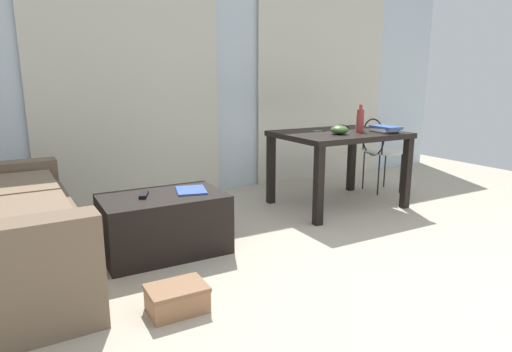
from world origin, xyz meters
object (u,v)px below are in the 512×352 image
Objects in this scene: wire_chair at (378,147)px; bottle_near at (359,122)px; coffee_table at (164,224)px; scissors at (321,131)px; tv_remote_primary at (144,195)px; book_stack at (385,129)px; craft_table at (339,142)px; tv_remote_on_table at (344,127)px; shoebox at (177,298)px; magazine at (191,190)px; bowl at (339,130)px; bottle_far at (360,120)px.

wire_chair is 0.64m from bottle_near.
coffee_table is 7.70× the size of scissors.
book_stack is at bearing 23.48° from tv_remote_primary.
craft_table is 2.05m from tv_remote_primary.
coffee_table is at bearing -141.09° from tv_remote_on_table.
magazine is at bearing 63.89° from shoebox.
wire_chair is 0.65m from book_stack.
coffee_table is at bearing -173.82° from bowl.
bottle_near is 1.14× the size of tv_remote_on_table.
shoebox is (-2.45, -0.93, -0.70)m from book_stack.
bowl is at bearing -129.22° from craft_table.
craft_table is 0.46m from book_stack.
book_stack reaches higher than coffee_table.
bowl is (-0.12, -0.15, 0.14)m from craft_table.
bottle_far reaches higher than tv_remote_on_table.
scissors is at bearing 141.00° from book_stack.
craft_table is at bearing 141.88° from bottle_far.
bottle_far reaches higher than tv_remote_primary.
bottle_near reaches higher than book_stack.
magazine is at bearing -139.58° from tv_remote_on_table.
shoebox is at bearing -103.14° from coffee_table.
magazine is at bearing -168.72° from craft_table.
bottle_far is at bearing 5.07° from bowl.
book_stack is 1.81× the size of tv_remote_primary.
bottle_near is at bearing -73.88° from tv_remote_on_table.
bottle_far is 2.21m from tv_remote_primary.
bowl is at bearing -160.52° from bottle_near.
bottle_near is at bearing -24.12° from scissors.
wire_chair is (2.63, 0.55, 0.30)m from coffee_table.
bowl is 0.56× the size of book_stack.
shoebox is (-2.83, -1.39, -0.44)m from wire_chair.
bottle_near is 2.70m from shoebox.
craft_table is at bearing 50.78° from bowl.
book_stack is (2.25, 0.09, 0.56)m from coffee_table.
tv_remote_primary reaches higher than shoebox.
bowl reaches higher than tv_remote_on_table.
bottle_near reaches higher than wire_chair.
magazine reaches higher than coffee_table.
bottle_near is at bearing 50.61° from bottle_far.
coffee_table is 2.30m from tv_remote_on_table.
craft_table is at bearing 10.12° from coffee_table.
craft_table is 1.41× the size of wire_chair.
bottle_near reaches higher than craft_table.
coffee_table is at bearing -169.88° from craft_table.
bottle_far is 0.84× the size of shoebox.
coffee_table is 3.28× the size of magazine.
shoebox is at bearing -153.83° from wire_chair.
tv_remote_primary is (-0.13, 0.03, 0.23)m from coffee_table.
tv_remote_on_table is (-0.47, 0.04, 0.24)m from wire_chair.
tv_remote_primary is (-2.17, -0.19, -0.41)m from bottle_far.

